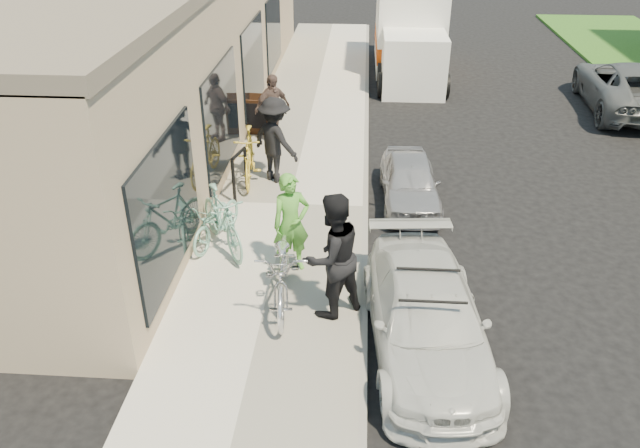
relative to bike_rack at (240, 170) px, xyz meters
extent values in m
plane|color=black|center=(3.03, -3.28, -0.74)|extent=(120.00, 120.00, 0.00)
cube|color=beige|center=(1.03, -0.28, -0.67)|extent=(3.00, 34.00, 0.15)
cube|color=gray|center=(2.58, -0.28, -0.68)|extent=(0.12, 34.00, 0.13)
cube|color=tan|center=(-2.22, 4.72, 1.26)|extent=(3.50, 20.00, 4.00)
cube|color=black|center=(-0.45, -3.28, 0.86)|extent=(0.06, 3.00, 2.20)
cube|color=black|center=(-0.45, 0.72, 0.86)|extent=(0.06, 3.00, 2.20)
cube|color=black|center=(-0.45, 4.72, 0.86)|extent=(0.06, 3.00, 2.20)
cube|color=black|center=(-0.45, 8.72, 0.86)|extent=(0.06, 3.00, 2.20)
cylinder|color=black|center=(-0.07, -0.31, -0.12)|extent=(0.07, 0.07, 0.95)
cylinder|color=black|center=(0.07, 0.31, -0.12)|extent=(0.07, 0.07, 0.95)
cylinder|color=black|center=(0.00, 0.00, 0.36)|extent=(0.21, 0.63, 0.07)
cube|color=#321B0E|center=(-0.17, 3.33, -0.10)|extent=(0.62, 0.30, 0.98)
cube|color=#321B0E|center=(-0.14, 3.69, -0.10)|extent=(0.62, 0.30, 0.98)
cube|color=black|center=(-0.18, 3.30, -0.05)|extent=(0.49, 0.21, 0.70)
imported|color=silver|center=(3.46, -4.37, -0.18)|extent=(1.92, 4.03, 1.14)
cylinder|color=black|center=(3.46, -4.79, 0.41)|extent=(0.90, 0.04, 0.04)
cylinder|color=black|center=(3.46, -4.04, 0.41)|extent=(0.90, 0.04, 0.04)
imported|color=#A1A1A6|center=(3.49, 0.23, -0.26)|extent=(1.24, 2.89, 0.97)
cube|color=white|center=(3.98, 7.65, 0.16)|extent=(1.91, 1.91, 1.80)
cube|color=black|center=(3.98, 7.65, 0.53)|extent=(1.75, 0.07, 0.85)
cube|color=white|center=(3.96, 10.49, 0.72)|extent=(2.20, 3.99, 2.75)
cube|color=#C9450B|center=(3.96, 10.49, 0.11)|extent=(2.22, 4.01, 0.52)
cylinder|color=black|center=(3.04, 7.17, -0.37)|extent=(0.24, 0.76, 0.76)
cylinder|color=black|center=(4.93, 7.19, -0.37)|extent=(0.24, 0.76, 0.76)
cylinder|color=black|center=(3.03, 8.22, -0.37)|extent=(0.24, 0.76, 0.76)
cylinder|color=black|center=(4.92, 8.23, -0.37)|extent=(0.24, 0.76, 0.76)
cylinder|color=black|center=(3.00, 11.81, -0.37)|extent=(0.24, 0.76, 0.76)
cylinder|color=black|center=(4.90, 11.83, -0.37)|extent=(0.24, 0.76, 0.76)
imported|color=#515455|center=(10.02, 6.50, -0.06)|extent=(2.66, 5.10, 1.37)
imported|color=silver|center=(1.33, -3.54, -0.02)|extent=(0.94, 2.23, 1.14)
imported|color=#54A737|center=(1.35, -2.61, 0.28)|extent=(0.75, 0.64, 1.74)
imported|color=black|center=(2.09, -3.76, 0.40)|extent=(1.23, 1.20, 2.00)
imported|color=#7DBAA4|center=(0.06, -2.04, -0.03)|extent=(1.44, 1.86, 1.12)
imported|color=#7DBAA4|center=(-0.10, -1.81, -0.17)|extent=(1.00, 1.72, 0.85)
imported|color=gold|center=(0.06, 0.77, -0.03)|extent=(0.72, 1.92, 1.13)
imported|color=black|center=(0.63, 0.83, 0.33)|extent=(1.37, 1.28, 1.85)
imported|color=brown|center=(0.27, 3.05, 0.25)|extent=(1.02, 0.97, 1.69)
camera|label=1|loc=(2.44, -11.45, 5.34)|focal=35.00mm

